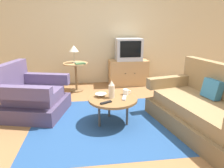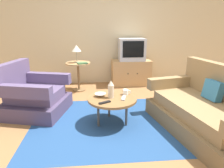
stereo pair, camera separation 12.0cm
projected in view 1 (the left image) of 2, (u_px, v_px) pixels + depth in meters
ground_plane at (113, 122)px, 3.14m from camera, size 16.00×16.00×0.00m
back_wall at (101, 28)px, 4.88m from camera, size 9.00×0.12×2.70m
area_rug at (113, 123)px, 3.13m from camera, size 2.45×1.90×0.00m
armchair at (32, 98)px, 3.36m from camera, size 1.13×1.11×0.86m
couch at (206, 110)px, 2.86m from camera, size 1.22×1.84×0.92m
coffee_table at (113, 100)px, 3.02m from camera, size 0.74×0.74×0.41m
side_table at (76, 71)px, 4.45m from camera, size 0.54×0.54×0.64m
tv_stand at (128, 72)px, 4.96m from camera, size 0.93×0.47×0.62m
television at (129, 49)px, 4.79m from camera, size 0.61×0.43×0.51m
table_lamp at (74, 49)px, 4.31m from camera, size 0.20×0.20×0.38m
vase at (112, 89)px, 2.98m from camera, size 0.09×0.09×0.27m
mug at (126, 92)px, 3.13m from camera, size 0.13×0.08×0.08m
bowl at (101, 95)px, 3.05m from camera, size 0.17×0.17×0.05m
tv_remote_dark at (106, 103)px, 2.81m from camera, size 0.18×0.12×0.02m
tv_remote_silver at (124, 98)px, 2.98m from camera, size 0.09×0.18×0.02m
book at (80, 63)px, 4.27m from camera, size 0.24×0.19×0.03m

